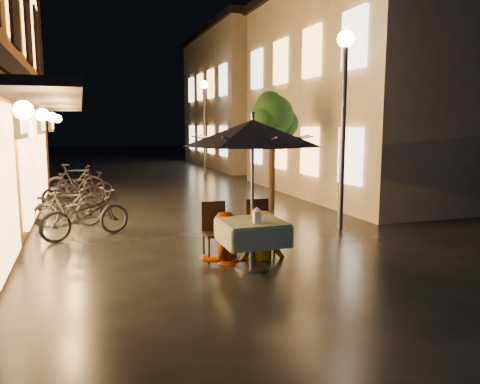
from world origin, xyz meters
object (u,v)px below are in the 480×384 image
object	(u,v)px
cafe_table	(252,232)
person_yellow	(262,212)
table_lantern	(257,214)
streetlamp_near	(344,94)
patio_umbrella	(253,133)
person_orange	(222,213)
bicycle_0	(85,214)

from	to	relation	value
cafe_table	person_yellow	bearing A→B (deg)	54.80
cafe_table	table_lantern	size ratio (longest dim) A/B	3.96
cafe_table	person_yellow	xyz separation A→B (m)	(0.36, 0.51, 0.21)
streetlamp_near	person_yellow	size ratio (longest dim) A/B	2.67
cafe_table	table_lantern	world-z (taller)	table_lantern
table_lantern	person_yellow	size ratio (longest dim) A/B	0.16
table_lantern	person_yellow	bearing A→B (deg)	63.11
person_yellow	streetlamp_near	bearing A→B (deg)	-138.73
patio_umbrella	table_lantern	xyz separation A→B (m)	(0.00, -0.20, -1.23)
streetlamp_near	table_lantern	world-z (taller)	streetlamp_near
cafe_table	person_orange	xyz separation A→B (m)	(-0.33, 0.55, 0.24)
bicycle_0	person_yellow	bearing A→B (deg)	-154.26
bicycle_0	patio_umbrella	bearing A→B (deg)	-163.57
person_orange	bicycle_0	xyz separation A→B (m)	(-2.15, 2.43, -0.34)
table_lantern	cafe_table	bearing A→B (deg)	90.00
streetlamp_near	cafe_table	distance (m)	4.25
cafe_table	person_orange	size ratio (longest dim) A/B	0.60
cafe_table	table_lantern	bearing A→B (deg)	-90.00
patio_umbrella	table_lantern	distance (m)	1.25
person_orange	person_yellow	distance (m)	0.69
cafe_table	bicycle_0	size ratio (longest dim) A/B	0.53
streetlamp_near	table_lantern	xyz separation A→B (m)	(-2.85, -2.33, -2.00)
person_orange	person_yellow	bearing A→B (deg)	166.70
patio_umbrella	person_orange	size ratio (longest dim) A/B	1.49
person_yellow	patio_umbrella	bearing A→B (deg)	63.11
streetlamp_near	patio_umbrella	xyz separation A→B (m)	(-2.85, -2.13, -0.77)
patio_umbrella	person_yellow	distance (m)	1.49
table_lantern	person_orange	size ratio (longest dim) A/B	0.15
table_lantern	person_yellow	xyz separation A→B (m)	(0.36, 0.72, -0.12)
cafe_table	table_lantern	xyz separation A→B (m)	(-0.00, -0.20, 0.33)
patio_umbrella	person_yellow	size ratio (longest dim) A/B	1.55
streetlamp_near	bicycle_0	distance (m)	5.92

